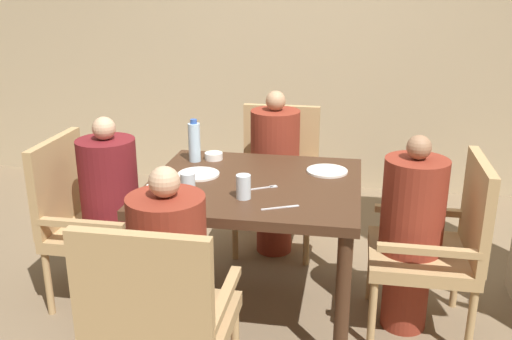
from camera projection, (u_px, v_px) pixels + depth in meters
The scene contains 22 objects.
ground_plane at pixel (254, 309), 3.24m from camera, with size 16.00×16.00×0.00m, color #7A664C.
wall_back at pixel (299, 26), 4.78m from camera, with size 8.00×0.06×2.80m.
dining_table at pixel (254, 200), 3.03m from camera, with size 1.11×1.00×0.77m.
chair_left_side at pixel (87, 215), 3.24m from camera, with size 0.54×0.54×0.95m.
diner_in_left_chair at pixel (111, 209), 3.20m from camera, with size 0.32×0.32×1.09m.
chair_far_side at pixel (278, 173), 3.93m from camera, with size 0.54×0.54×0.95m.
diner_in_far_chair at pixel (275, 172), 3.77m from camera, with size 0.32×0.32×1.11m.
chair_right_side at pixel (440, 241), 2.92m from camera, with size 0.54×0.54×0.95m.
diner_in_right_chair at pixel (411, 232), 2.93m from camera, with size 0.32×0.32×1.07m.
chair_near_corner at pixel (159, 318), 2.27m from camera, with size 0.54×0.54×0.95m.
diner_in_near_chair at pixel (170, 287), 2.39m from camera, with size 0.32×0.32×1.10m.
plate_main_left at pixel (199, 174), 3.10m from camera, with size 0.23×0.23×0.01m.
plate_main_right at pixel (327, 171), 3.15m from camera, with size 0.23×0.23×0.01m.
teacup_with_saucer at pixel (171, 181), 2.93m from camera, with size 0.13×0.13×0.07m.
bowl_small at pixel (214, 156), 3.36m from camera, with size 0.11×0.11×0.04m.
water_bottle at pixel (194, 142), 3.30m from camera, with size 0.07×0.07×0.25m.
glass_tall_near at pixel (243, 187), 2.76m from camera, with size 0.07×0.07×0.12m.
glass_tall_mid at pixel (188, 185), 2.79m from camera, with size 0.07×0.07×0.12m.
salt_shaker at pixel (150, 193), 2.73m from camera, with size 0.03×0.03×0.08m.
pepper_shaker at pixel (158, 194), 2.73m from camera, with size 0.03×0.03×0.08m.
fork_beside_plate at pixel (265, 188), 2.91m from camera, with size 0.16×0.10×0.00m.
knife_beside_plate at pixel (282, 207), 2.66m from camera, with size 0.17×0.09×0.00m.
Camera 1 is at (0.50, -2.77, 1.80)m, focal length 40.00 mm.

